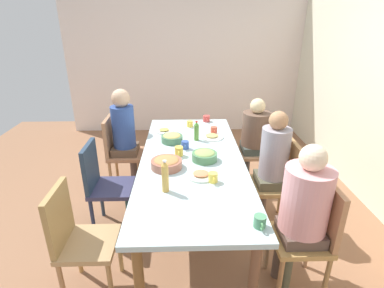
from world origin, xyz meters
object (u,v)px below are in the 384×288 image
(chair_2, at_px, (77,236))
(chair_0, at_px, (103,182))
(cup_0, at_px, (260,222))
(plate_2, at_px, (164,131))
(bowl_1, at_px, (167,163))
(bottle_0, at_px, (165,177))
(cup_5, at_px, (179,151))
(bowl_0, at_px, (205,156))
(person_5, at_px, (254,134))
(plate_1, at_px, (212,137))
(person_4, at_px, (125,132))
(cup_2, at_px, (214,130))
(chair_1, at_px, (311,231))
(dining_table, at_px, (192,165))
(chair_5, at_px, (261,147))
(bowl_2, at_px, (172,138))
(chair_3, at_px, (280,179))
(cup_4, at_px, (206,119))
(chair_4, at_px, (119,149))
(plate_0, at_px, (201,175))
(cup_3, at_px, (213,177))
(person_3, at_px, (272,161))
(bottle_1, at_px, (196,131))
(cup_6, at_px, (190,124))
(person_1, at_px, (303,207))

(chair_2, bearing_deg, chair_0, 180.00)
(cup_0, bearing_deg, plate_2, -158.00)
(bowl_1, bearing_deg, bottle_0, 1.64)
(cup_5, distance_m, bottle_0, 0.65)
(bowl_0, bearing_deg, plate_2, -151.32)
(person_5, distance_m, plate_1, 0.60)
(person_4, height_order, cup_0, person_4)
(plate_2, height_order, cup_2, cup_2)
(chair_1, bearing_deg, bowl_0, -135.03)
(dining_table, relative_size, chair_5, 2.60)
(plate_1, xyz_separation_m, bowl_2, (0.11, -0.44, 0.03))
(cup_0, bearing_deg, chair_1, 116.40)
(person_5, distance_m, bowl_0, 1.05)
(chair_3, bearing_deg, cup_4, -149.36)
(bowl_2, bearing_deg, chair_4, -118.68)
(dining_table, relative_size, chair_1, 2.60)
(chair_3, bearing_deg, bowl_0, -87.38)
(plate_0, relative_size, bottle_0, 0.94)
(chair_1, distance_m, cup_3, 0.83)
(bowl_2, xyz_separation_m, bottle_0, (0.98, -0.02, 0.08))
(person_5, distance_m, bowl_2, 1.04)
(chair_4, bearing_deg, person_3, 64.41)
(chair_1, xyz_separation_m, bottle_1, (-1.24, -0.80, 0.34))
(cup_2, bearing_deg, bowl_1, -31.12)
(chair_0, xyz_separation_m, cup_6, (-0.89, 0.86, 0.27))
(person_5, bearing_deg, chair_5, 90.00)
(person_4, xyz_separation_m, cup_5, (0.71, 0.64, 0.06))
(chair_5, height_order, plate_1, chair_5)
(person_1, xyz_separation_m, plate_2, (-1.51, -1.07, 0.03))
(plate_1, relative_size, cup_3, 2.24)
(person_3, bearing_deg, person_4, -116.91)
(chair_0, xyz_separation_m, chair_1, (0.78, 1.72, 0.00))
(chair_3, xyz_separation_m, person_5, (-0.78, -0.09, 0.17))
(bowl_1, xyz_separation_m, cup_0, (0.83, 0.63, -0.01))
(chair_5, relative_size, person_5, 0.80)
(dining_table, height_order, bowl_2, bowl_2)
(chair_0, xyz_separation_m, person_4, (-0.78, 0.09, 0.22))
(cup_2, relative_size, cup_3, 1.02)
(plate_2, height_order, bowl_2, bowl_2)
(plate_2, xyz_separation_m, bowl_0, (0.76, 0.42, 0.03))
(bottle_1, bearing_deg, plate_1, 110.22)
(plate_1, xyz_separation_m, cup_3, (0.96, -0.08, 0.03))
(chair_5, height_order, bowl_1, chair_5)
(cup_3, bearing_deg, cup_6, -173.10)
(dining_table, xyz_separation_m, cup_4, (-1.09, 0.22, 0.11))
(dining_table, xyz_separation_m, chair_0, (0.00, -0.86, -0.16))
(chair_2, relative_size, chair_3, 1.00)
(person_3, height_order, bottle_0, person_3)
(cup_2, bearing_deg, chair_0, -60.19)
(person_1, height_order, cup_3, person_1)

